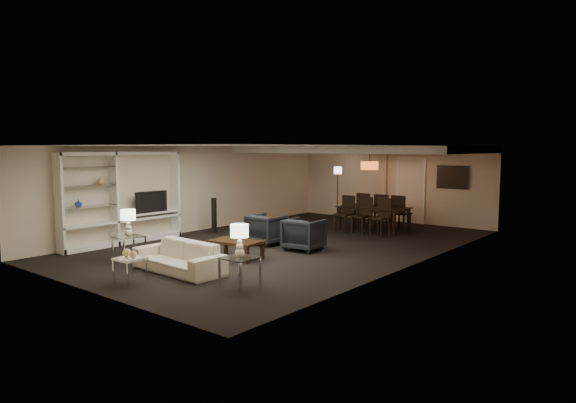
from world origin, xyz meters
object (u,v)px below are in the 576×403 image
(armchair_right, at_px, (304,234))
(vase_amber, at_px, (100,181))
(dining_table, at_px, (373,219))
(chair_fl, at_px, (367,209))
(table_lamp_left, at_px, (128,223))
(floor_speaker, at_px, (214,215))
(chair_nm, at_px, (361,215))
(chair_nr, at_px, (380,217))
(television, at_px, (149,202))
(pendant_light, at_px, (369,166))
(chair_fr, at_px, (401,213))
(table_lamp_right, at_px, (240,241))
(vase_blue, at_px, (78,203))
(coffee_table, at_px, (236,249))
(armchair_left, at_px, (267,229))
(sofa, at_px, (179,257))
(marble_table, at_px, (130,270))
(chair_nl, at_px, (344,214))
(chair_fm, at_px, (384,211))
(floor_lamp, at_px, (338,193))
(side_table_right, at_px, (240,272))
(side_table_left, at_px, (129,248))

(armchair_right, relative_size, vase_amber, 4.47)
(dining_table, height_order, chair_fl, chair_fl)
(table_lamp_left, relative_size, floor_speaker, 0.58)
(chair_nm, height_order, chair_nr, same)
(chair_fl, bearing_deg, television, 61.58)
(television, xyz_separation_m, chair_nr, (4.44, 4.47, -0.51))
(vase_amber, bearing_deg, table_lamp_left, -13.35)
(pendant_light, distance_m, chair_fr, 1.70)
(chair_fl, bearing_deg, vase_amber, 66.30)
(table_lamp_right, height_order, vase_blue, vase_blue)
(coffee_table, xyz_separation_m, floor_speaker, (-2.95, 2.06, 0.30))
(armchair_left, distance_m, vase_amber, 4.26)
(chair_nm, relative_size, chair_nr, 1.00)
(sofa, bearing_deg, marble_table, -87.98)
(armchair_right, xyz_separation_m, chair_nl, (-0.80, 2.97, 0.14))
(pendant_light, height_order, table_lamp_left, pendant_light)
(pendant_light, height_order, table_lamp_right, pendant_light)
(dining_table, relative_size, chair_fl, 1.92)
(marble_table, relative_size, dining_table, 0.24)
(chair_nl, xyz_separation_m, chair_fm, (0.60, 1.30, 0.00))
(armchair_right, relative_size, table_lamp_left, 1.44)
(coffee_table, distance_m, table_lamp_left, 2.42)
(dining_table, bearing_deg, vase_blue, -119.60)
(marble_table, bearing_deg, pendant_light, 89.06)
(coffee_table, relative_size, dining_table, 0.56)
(vase_amber, bearing_deg, armchair_right, 35.24)
(vase_amber, height_order, floor_lamp, floor_lamp)
(floor_lamp, bearing_deg, pendant_light, -30.55)
(chair_nm, bearing_deg, side_table_right, -72.10)
(sofa, relative_size, side_table_left, 3.64)
(sofa, xyz_separation_m, floor_lamp, (-1.75, 8.24, 0.60))
(armchair_left, height_order, vase_amber, vase_amber)
(armchair_left, xyz_separation_m, marble_table, (0.60, -4.40, -0.15))
(side_table_right, relative_size, chair_fl, 0.54)
(table_lamp_left, bearing_deg, dining_table, 73.13)
(pendant_light, bearing_deg, coffee_table, -91.40)
(side_table_right, distance_m, chair_nr, 6.31)
(floor_speaker, relative_size, chair_nl, 0.97)
(side_table_left, bearing_deg, vase_amber, 166.65)
(chair_fr, xyz_separation_m, floor_lamp, (-2.74, 0.67, 0.38))
(chair_nr, relative_size, chair_fl, 1.00)
(sofa, distance_m, marble_table, 1.10)
(armchair_right, relative_size, chair_nr, 0.80)
(marble_table, xyz_separation_m, television, (-3.44, 2.90, 0.79))
(pendant_light, height_order, marble_table, pendant_light)
(table_lamp_right, xyz_separation_m, floor_lamp, (-3.45, 8.24, 0.08))
(marble_table, relative_size, chair_fl, 0.45)
(side_table_left, distance_m, chair_nr, 6.83)
(dining_table, bearing_deg, sofa, -94.23)
(coffee_table, bearing_deg, vase_amber, -161.26)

